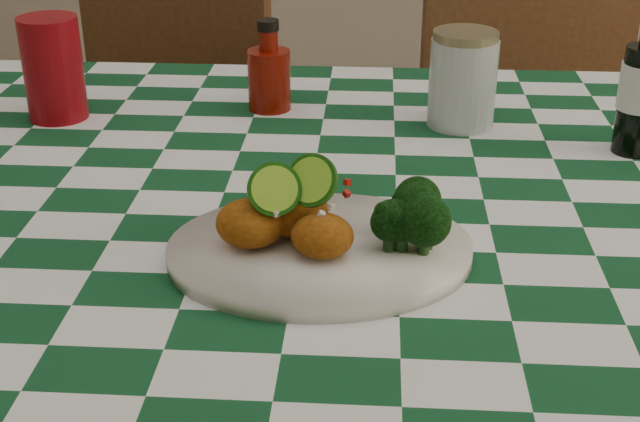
# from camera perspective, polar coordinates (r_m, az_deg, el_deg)

# --- Properties ---
(plate) EXTENTS (0.34, 0.28, 0.02)m
(plate) POSITION_cam_1_polar(r_m,az_deg,el_deg) (0.91, 0.00, -2.59)
(plate) COLOR silver
(plate) RESTS_ON dining_table
(fried_chicken_pile) EXTENTS (0.13, 0.10, 0.08)m
(fried_chicken_pile) POSITION_cam_1_polar(r_m,az_deg,el_deg) (0.89, -1.42, 0.32)
(fried_chicken_pile) COLOR #A4590F
(fried_chicken_pile) RESTS_ON plate
(broccoli_side) EXTENTS (0.08, 0.08, 0.06)m
(broccoli_side) POSITION_cam_1_polar(r_m,az_deg,el_deg) (0.91, 5.99, -0.27)
(broccoli_side) COLOR black
(broccoli_side) RESTS_ON plate
(red_tumbler) EXTENTS (0.10, 0.10, 0.15)m
(red_tumbler) POSITION_cam_1_polar(r_m,az_deg,el_deg) (1.34, -16.71, 8.73)
(red_tumbler) COLOR maroon
(red_tumbler) RESTS_ON dining_table
(ketchup_bottle) EXTENTS (0.07, 0.07, 0.13)m
(ketchup_bottle) POSITION_cam_1_polar(r_m,az_deg,el_deg) (1.32, -3.29, 9.30)
(ketchup_bottle) COLOR #6C0F05
(ketchup_bottle) RESTS_ON dining_table
(mason_jar) EXTENTS (0.10, 0.10, 0.14)m
(mason_jar) POSITION_cam_1_polar(r_m,az_deg,el_deg) (1.27, 9.13, 8.34)
(mason_jar) COLOR #B2BCBA
(mason_jar) RESTS_ON dining_table
(wooden_chair_left) EXTENTS (0.52, 0.53, 0.92)m
(wooden_chair_left) POSITION_cam_1_polar(r_m,az_deg,el_deg) (1.86, -11.24, 0.97)
(wooden_chair_left) COLOR #472814
(wooden_chair_left) RESTS_ON ground
(wooden_chair_right) EXTENTS (0.50, 0.52, 0.97)m
(wooden_chair_right) POSITION_cam_1_polar(r_m,az_deg,el_deg) (1.83, 14.08, 1.16)
(wooden_chair_right) COLOR #472814
(wooden_chair_right) RESTS_ON ground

